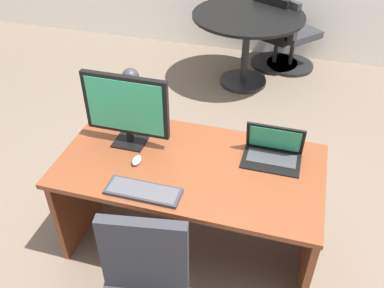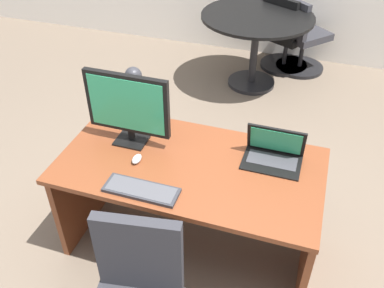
{
  "view_description": "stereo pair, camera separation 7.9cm",
  "coord_description": "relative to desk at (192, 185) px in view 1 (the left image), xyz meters",
  "views": [
    {
      "loc": [
        0.53,
        -1.84,
        2.37
      ],
      "look_at": [
        0.0,
        0.04,
        0.85
      ],
      "focal_mm": 39.18,
      "sensor_mm": 36.0,
      "label": 1
    },
    {
      "loc": [
        0.61,
        -1.82,
        2.37
      ],
      "look_at": [
        0.0,
        0.04,
        0.85
      ],
      "focal_mm": 39.18,
      "sensor_mm": 36.0,
      "label": 2
    }
  ],
  "objects": [
    {
      "name": "keyboard",
      "position": [
        -0.18,
        -0.36,
        0.23
      ],
      "size": [
        0.42,
        0.15,
        0.02
      ],
      "color": "#2D2D33",
      "rests_on": "desk"
    },
    {
      "name": "ground",
      "position": [
        0.0,
        1.45,
        -0.51
      ],
      "size": [
        12.0,
        12.0,
        0.0
      ],
      "primitive_type": "plane",
      "color": "#6B5B4C"
    },
    {
      "name": "monitor",
      "position": [
        -0.43,
        0.04,
        0.49
      ],
      "size": [
        0.53,
        0.16,
        0.48
      ],
      "color": "black",
      "rests_on": "desk"
    },
    {
      "name": "meeting_chair_far",
      "position": [
        0.2,
        2.8,
        -0.15
      ],
      "size": [
        0.62,
        0.63,
        0.88
      ],
      "color": "black",
      "rests_on": "ground"
    },
    {
      "name": "meeting_table",
      "position": [
        -0.06,
        2.31,
        0.09
      ],
      "size": [
        1.16,
        1.16,
        0.8
      ],
      "color": "black",
      "rests_on": "ground"
    },
    {
      "name": "mouse",
      "position": [
        -0.31,
        -0.13,
        0.24
      ],
      "size": [
        0.05,
        0.09,
        0.04
      ],
      "color": "#B7BABF",
      "rests_on": "desk"
    },
    {
      "name": "meeting_chair_near",
      "position": [
        0.38,
        2.81,
        -0.15
      ],
      "size": [
        0.65,
        0.66,
        0.87
      ],
      "color": "black",
      "rests_on": "ground"
    },
    {
      "name": "desk_lamp",
      "position": [
        -0.47,
        0.25,
        0.53
      ],
      "size": [
        0.12,
        0.14,
        0.42
      ],
      "color": "#2D2D33",
      "rests_on": "desk"
    },
    {
      "name": "desk",
      "position": [
        0.0,
        0.0,
        0.0
      ],
      "size": [
        1.59,
        0.83,
        0.73
      ],
      "color": "brown",
      "rests_on": "ground"
    },
    {
      "name": "laptop",
      "position": [
        0.47,
        0.15,
        0.29
      ],
      "size": [
        0.35,
        0.24,
        0.22
      ],
      "color": "black",
      "rests_on": "desk"
    }
  ]
}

